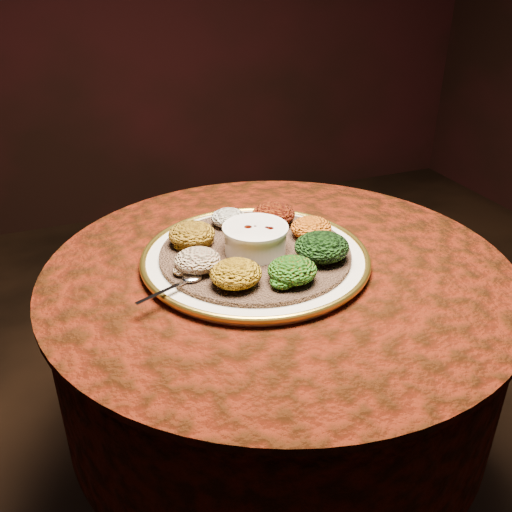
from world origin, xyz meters
name	(u,v)px	position (x,y,z in m)	size (l,w,h in m)	color
table	(277,338)	(0.00, 0.00, 0.55)	(0.96, 0.96, 0.73)	black
platter	(255,258)	(-0.04, 0.03, 0.75)	(0.56, 0.56, 0.02)	silver
injera	(255,253)	(-0.04, 0.03, 0.76)	(0.39, 0.39, 0.01)	brown
stew_bowl	(255,237)	(-0.04, 0.03, 0.79)	(0.13, 0.13, 0.06)	white
spoon	(187,280)	(-0.20, -0.04, 0.77)	(0.14, 0.07, 0.01)	silver
portion_ayib	(228,218)	(-0.05, 0.17, 0.78)	(0.08, 0.07, 0.04)	white
portion_kitfo	(273,214)	(0.05, 0.14, 0.79)	(0.10, 0.09, 0.05)	black
portion_tikil	(311,228)	(0.09, 0.05, 0.78)	(0.09, 0.08, 0.04)	#B3640E
portion_gomen	(322,247)	(0.07, -0.05, 0.79)	(0.11, 0.10, 0.05)	black
portion_mixveg	(292,270)	(-0.02, -0.10, 0.78)	(0.09, 0.09, 0.04)	#9E380A
portion_kik	(236,274)	(-0.12, -0.08, 0.79)	(0.10, 0.09, 0.05)	#AE7E0F
portion_timatim	(197,260)	(-0.17, 0.00, 0.78)	(0.09, 0.08, 0.04)	maroon
portion_shiro	(192,234)	(-0.15, 0.11, 0.79)	(0.10, 0.09, 0.05)	#9B6E12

